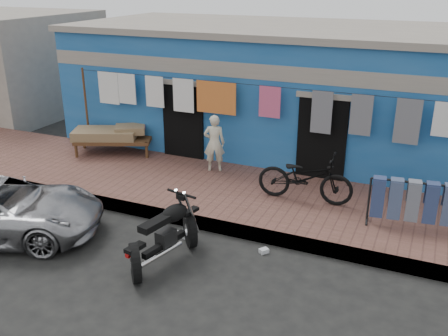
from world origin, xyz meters
The scene contains 13 objects.
ground centered at (0.00, 0.00, 0.00)m, with size 80.00×80.00×0.00m, color black.
sidewalk centered at (0.00, 3.00, 0.12)m, with size 28.00×3.00×0.25m, color brown.
curb centered at (0.00, 1.55, 0.12)m, with size 28.00×0.10×0.25m, color gray.
building centered at (0.00, 6.99, 1.69)m, with size 12.20×5.20×3.36m.
clothesline centered at (-0.42, 4.25, 1.82)m, with size 10.06×0.06×2.10m.
seated_person centered at (-1.08, 3.90, 0.93)m, with size 0.49×0.33×1.36m, color beige.
bicycle centered at (1.31, 3.11, 0.87)m, with size 0.68×1.93×1.25m, color black.
motorcycle centered at (-0.33, 0.23, 0.56)m, with size 0.96×1.82×1.12m, color black, non-canonical shape.
charpoy centered at (-3.99, 3.99, 0.59)m, with size 2.24×1.67×0.68m, color brown, non-canonical shape.
jeans_rack centered at (3.55, 2.82, 0.71)m, with size 1.96×0.62×0.92m, color black, non-canonical shape.
litter_a centered at (-0.61, 1.09, 0.04)m, with size 0.18×0.14×0.08m, color silver.
litter_b centered at (1.12, 1.20, 0.04)m, with size 0.15×0.11×0.08m, color silver.
litter_c centered at (-0.33, 1.13, 0.04)m, with size 0.20×0.16×0.08m, color silver.
Camera 1 is at (3.57, -6.12, 4.60)m, focal length 40.00 mm.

